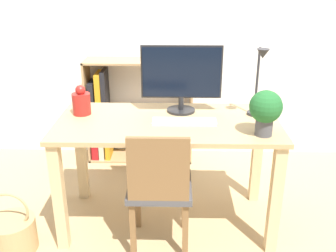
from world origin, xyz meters
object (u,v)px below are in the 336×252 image
bookshelf (120,114)px  basket (13,233)px  keyboard (184,122)px  vase (81,102)px  chair (159,186)px  potted_plant (266,109)px  monitor (181,75)px  desk_lamp (259,76)px

bookshelf → basket: 1.49m
keyboard → vase: bearing=167.9°
keyboard → chair: 0.45m
potted_plant → bookshelf: (-1.05, 1.24, -0.50)m
bookshelf → basket: bookshelf is taller
vase → bookshelf: size_ratio=0.21×
vase → basket: bearing=-132.0°
potted_plant → basket: potted_plant is taller
monitor → keyboard: (0.02, -0.22, -0.25)m
monitor → basket: size_ratio=1.30×
keyboard → potted_plant: bearing=-21.7°
desk_lamp → bookshelf: (-1.06, 0.95, -0.62)m
desk_lamp → basket: bearing=-165.6°
monitor → keyboard: size_ratio=1.32×
keyboard → chair: (-0.15, -0.27, -0.33)m
keyboard → bookshelf: (-0.58, 1.05, -0.34)m
chair → basket: bearing=-168.8°
desk_lamp → bookshelf: bearing=138.2°
basket → desk_lamp: bearing=14.4°
bookshelf → monitor: bearing=-56.2°
basket → potted_plant: bearing=4.1°
monitor → potted_plant: bearing=-39.7°
monitor → chair: 0.77m
desk_lamp → potted_plant: size_ratio=1.69×
monitor → chair: (-0.13, -0.49, -0.58)m
monitor → vase: bearing=-174.1°
bookshelf → basket: (-0.53, -1.35, -0.32)m
vase → desk_lamp: size_ratio=0.44×
keyboard → basket: size_ratio=0.99×
vase → basket: 0.96m
keyboard → bookshelf: bookshelf is taller
bookshelf → chair: bearing=-72.1°
potted_plant → chair: potted_plant is taller
keyboard → bookshelf: bearing=118.7°
vase → chair: bearing=-37.3°
keyboard → chair: chair is taller
potted_plant → chair: size_ratio=0.33×
monitor → bookshelf: (-0.56, 0.83, -0.60)m
chair → potted_plant: bearing=16.3°
monitor → vase: size_ratio=2.68×
monitor → desk_lamp: desk_lamp is taller
vase → chair: size_ratio=0.24×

